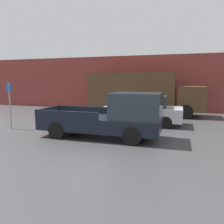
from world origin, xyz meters
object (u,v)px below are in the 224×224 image
object	(u,v)px
parking_sign	(10,103)
newspaper_box	(156,105)
pickup_truck	(112,117)
delivery_truck	(140,92)
car	(143,110)

from	to	relation	value
parking_sign	newspaper_box	size ratio (longest dim) A/B	2.18
pickup_truck	delivery_truck	world-z (taller)	delivery_truck
delivery_truck	car	bearing A→B (deg)	-77.15
parking_sign	car	bearing A→B (deg)	26.90
delivery_truck	parking_sign	bearing A→B (deg)	-129.36
parking_sign	newspaper_box	bearing A→B (deg)	53.64
car	parking_sign	xyz separation A→B (m)	(-6.48, -3.29, 0.54)
pickup_truck	parking_sign	size ratio (longest dim) A/B	2.20
pickup_truck	newspaper_box	xyz separation A→B (m)	(0.97, 9.20, -0.38)
pickup_truck	newspaper_box	world-z (taller)	pickup_truck
pickup_truck	car	xyz separation A→B (m)	(0.83, 3.49, -0.11)
parking_sign	pickup_truck	bearing A→B (deg)	-2.10
car	pickup_truck	bearing A→B (deg)	-103.36
car	parking_sign	world-z (taller)	parking_sign
parking_sign	delivery_truck	bearing A→B (deg)	50.64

